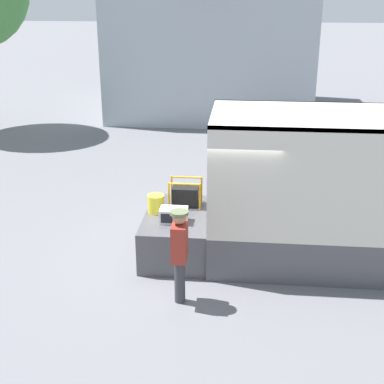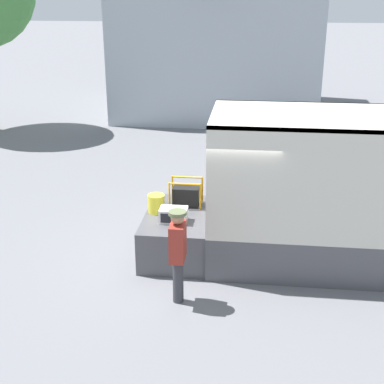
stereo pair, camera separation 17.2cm
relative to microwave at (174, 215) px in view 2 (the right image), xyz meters
The scene contains 7 objects.
ground_plane 1.23m from the microwave, 28.78° to the left, with size 160.00×160.00×0.00m, color slate.
tailgate_deck 0.66m from the microwave, 85.04° to the left, with size 1.28×2.12×0.82m, color #4C4C51.
microwave is the anchor object (origin of this frame).
portable_generator 0.87m from the microwave, 80.10° to the left, with size 0.66×0.45×0.55m.
orange_bucket 0.58m from the microwave, 134.44° to the left, with size 0.33×0.33×0.36m.
worker_person 1.48m from the microwave, 78.77° to the right, with size 0.30×0.44×1.66m.
house_backdrop 14.47m from the microwave, 90.64° to the left, with size 8.35×7.65×8.08m.
Camera 2 is at (0.76, -9.56, 4.96)m, focal length 50.00 mm.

